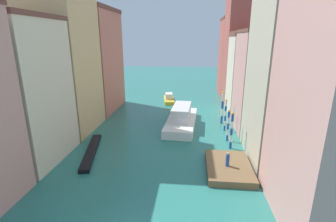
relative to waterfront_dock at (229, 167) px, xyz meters
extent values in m
plane|color=#28756B|center=(-7.50, 14.66, -0.33)|extent=(154.00, 154.00, 0.00)
cube|color=beige|center=(-21.37, 0.48, 6.84)|extent=(7.83, 8.45, 14.33)
cube|color=brown|center=(-21.37, 0.48, 14.23)|extent=(7.99, 8.61, 0.46)
cube|color=#DBB77A|center=(-21.37, 9.53, 10.58)|extent=(7.83, 8.86, 21.81)
cube|color=#C6705B|center=(-21.37, 20.18, 8.08)|extent=(7.83, 11.51, 16.82)
cube|color=brown|center=(-21.37, 20.18, 16.83)|extent=(7.99, 11.74, 0.68)
cube|color=#BCB299|center=(6.37, 3.40, 10.22)|extent=(7.83, 8.92, 21.10)
cube|color=tan|center=(6.37, 12.36, 6.31)|extent=(7.83, 8.22, 13.28)
cube|color=brown|center=(6.37, 12.36, 13.16)|extent=(7.99, 8.38, 0.41)
cube|color=beige|center=(6.37, 20.61, 6.10)|extent=(7.83, 7.31, 12.86)
cube|color=brown|center=(6.37, 20.61, 12.92)|extent=(7.99, 7.45, 0.78)
cube|color=#B25147|center=(6.37, 28.53, 10.48)|extent=(7.83, 8.32, 21.62)
cube|color=#B25147|center=(6.37, 37.25, 7.93)|extent=(7.83, 8.76, 16.52)
cube|color=brown|center=(6.37, 37.25, 16.44)|extent=(7.99, 8.94, 0.50)
cube|color=brown|center=(0.00, 0.00, 0.00)|extent=(4.31, 6.32, 0.65)
cylinder|color=#234C93|center=(-0.21, -0.34, 0.93)|extent=(0.36, 0.36, 1.20)
sphere|color=tan|center=(-0.21, -0.34, 1.66)|extent=(0.26, 0.26, 0.26)
cylinder|color=#1E479E|center=(0.89, 5.16, 0.10)|extent=(0.30, 0.30, 0.85)
cylinder|color=white|center=(0.89, 5.16, 0.94)|extent=(0.30, 0.30, 0.85)
cylinder|color=#1E479E|center=(0.89, 5.16, 1.79)|extent=(0.30, 0.30, 0.85)
cylinder|color=white|center=(0.89, 5.16, 2.64)|extent=(0.30, 0.30, 0.85)
cylinder|color=#1E479E|center=(0.89, 5.16, 3.48)|extent=(0.30, 0.30, 0.85)
sphere|color=gold|center=(0.89, 5.16, 4.03)|extent=(0.33, 0.33, 0.33)
cylinder|color=#1E479E|center=(0.80, 7.45, 0.06)|extent=(0.26, 0.26, 0.77)
cylinder|color=white|center=(0.80, 7.45, 0.83)|extent=(0.26, 0.26, 0.77)
cylinder|color=#1E479E|center=(0.80, 7.45, 1.61)|extent=(0.26, 0.26, 0.77)
cylinder|color=white|center=(0.80, 7.45, 2.38)|extent=(0.26, 0.26, 0.77)
cylinder|color=#1E479E|center=(0.80, 7.45, 3.15)|extent=(0.26, 0.26, 0.77)
sphere|color=gold|center=(0.80, 7.45, 3.65)|extent=(0.29, 0.29, 0.29)
cylinder|color=#1E479E|center=(0.90, 11.10, 0.03)|extent=(0.27, 0.27, 0.72)
cylinder|color=white|center=(0.90, 11.10, 0.75)|extent=(0.27, 0.27, 0.72)
cylinder|color=#1E479E|center=(0.90, 11.10, 1.47)|extent=(0.27, 0.27, 0.72)
cylinder|color=white|center=(0.90, 11.10, 2.18)|extent=(0.27, 0.27, 0.72)
cylinder|color=#1E479E|center=(0.90, 11.10, 2.90)|extent=(0.27, 0.27, 0.72)
cylinder|color=white|center=(0.90, 11.10, 3.62)|extent=(0.27, 0.27, 0.72)
sphere|color=gold|center=(0.90, 11.10, 4.08)|extent=(0.29, 0.29, 0.29)
cylinder|color=#1E479E|center=(0.80, 14.14, 0.26)|extent=(0.33, 0.33, 1.17)
cylinder|color=white|center=(0.80, 14.14, 1.43)|extent=(0.33, 0.33, 1.17)
cylinder|color=#1E479E|center=(0.80, 14.14, 2.61)|extent=(0.33, 0.33, 1.17)
cylinder|color=white|center=(0.80, 14.14, 3.78)|extent=(0.33, 0.33, 1.17)
sphere|color=gold|center=(0.80, 14.14, 4.50)|extent=(0.36, 0.36, 0.36)
cube|color=white|center=(-5.27, 12.54, 0.24)|extent=(4.65, 11.82, 1.14)
cube|color=silver|center=(-5.27, 12.54, 1.77)|extent=(2.79, 6.13, 1.91)
cube|color=black|center=(-15.03, 2.31, -0.11)|extent=(3.13, 9.15, 0.43)
cube|color=gold|center=(-8.52, 26.89, -0.01)|extent=(2.88, 6.58, 0.64)
cube|color=silver|center=(-8.52, 26.89, 0.84)|extent=(1.70, 2.46, 1.07)
camera|label=1|loc=(-3.80, -22.18, 12.25)|focal=26.32mm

